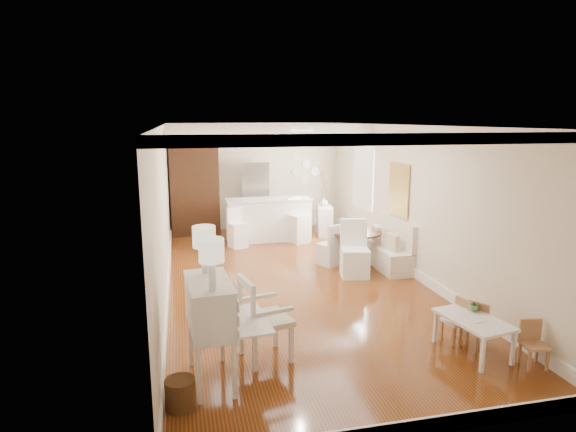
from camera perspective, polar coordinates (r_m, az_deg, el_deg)
name	(u,v)px	position (r m, az deg, el deg)	size (l,w,h in m)	color
room	(293,171)	(8.72, 0.55, 5.34)	(9.00, 9.04, 2.82)	brown
secretary_bureau	(211,332)	(5.55, -9.17, -13.36)	(0.93, 0.95, 1.19)	silver
gustavian_armchair	(265,318)	(6.00, -2.69, -11.98)	(0.61, 0.61, 1.06)	silver
wicker_basket	(180,394)	(5.35, -12.65, -19.87)	(0.31, 0.31, 0.31)	#523319
kids_table	(472,336)	(6.65, 21.01, -13.10)	(0.56, 0.94, 0.47)	white
kids_chair_a	(474,326)	(6.80, 21.13, -12.03)	(0.28, 0.28, 0.58)	#946A43
kids_chair_b	(455,321)	(6.86, 19.21, -11.63)	(0.29, 0.29, 0.59)	#B08350
kids_chair_c	(534,345)	(6.58, 27.18, -13.41)	(0.28, 0.28, 0.57)	tan
banquette	(386,243)	(9.78, 11.50, -3.11)	(0.52, 1.60, 0.98)	silver
dining_table	(356,248)	(9.84, 8.06, -3.77)	(1.01, 1.01, 0.69)	#492A17
slip_chair_near	(355,249)	(9.07, 7.95, -3.89)	(0.50, 0.52, 1.06)	white
slip_chair_far	(330,244)	(9.76, 5.02, -3.33)	(0.41, 0.42, 0.86)	silver
breakfast_counter	(269,219)	(11.65, -2.31, -0.42)	(2.05, 0.65, 1.03)	white
bar_stool_left	(238,228)	(11.06, -5.99, -1.44)	(0.36, 0.36, 0.91)	white
bar_stool_right	(299,220)	(11.46, 1.27, -0.52)	(0.43, 0.43, 1.07)	silver
pantry_cabinet	(195,189)	(12.43, -11.00, 3.10)	(1.20, 0.60, 2.30)	#381E11
fridge	(269,197)	(12.63, -2.30, 2.29)	(0.75, 0.65, 1.80)	silver
sideboard	(324,220)	(12.29, 4.32, -0.49)	(0.35, 0.78, 0.75)	beige
pencil_cup	(474,308)	(6.76, 21.14, -10.12)	(0.12, 0.12, 0.09)	#518B54
branch_vase	(324,202)	(12.22, 4.30, 1.72)	(0.19, 0.19, 0.20)	white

